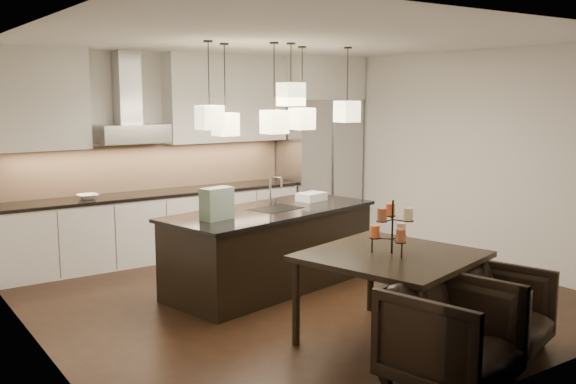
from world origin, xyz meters
TOP-DOWN VIEW (x-y plane):
  - floor at (0.00, 0.00)m, footprint 5.50×5.50m
  - ceiling at (0.00, 0.00)m, footprint 5.50×5.50m
  - wall_back at (0.00, 2.76)m, footprint 5.50×0.02m
  - wall_front at (0.00, -2.76)m, footprint 5.50×0.02m
  - wall_left at (-2.76, 0.00)m, footprint 0.02×5.50m
  - wall_right at (2.76, 0.00)m, footprint 0.02×5.50m
  - refrigerator at (2.10, 2.38)m, footprint 1.20×0.72m
  - fridge_panel at (2.10, 2.38)m, footprint 1.26×0.72m
  - lower_cabinets at (-0.62, 2.43)m, footprint 4.21×0.62m
  - countertop at (-0.62, 2.43)m, footprint 4.21×0.66m
  - backsplash at (-0.62, 2.73)m, footprint 4.21×0.02m
  - upper_cab_left at (-2.10, 2.57)m, footprint 1.25×0.35m
  - upper_cab_right at (0.55, 2.57)m, footprint 1.85×0.35m
  - hood_canopy at (-0.93, 2.48)m, footprint 0.90×0.52m
  - hood_chimney at (-0.93, 2.59)m, footprint 0.30×0.28m
  - fruit_bowl at (-1.57, 2.38)m, footprint 0.26×0.26m
  - island_body at (-0.07, 0.45)m, footprint 2.66×1.52m
  - island_top at (-0.07, 0.45)m, footprint 2.76×1.61m
  - faucet at (0.01, 0.57)m, footprint 0.15×0.26m
  - tote_bag at (-0.86, 0.27)m, footprint 0.37×0.25m
  - food_container at (0.68, 0.67)m, footprint 0.38×0.31m
  - dining_table at (-0.09, -1.57)m, footprint 1.69×1.69m
  - candelabra at (-0.09, -1.57)m, footprint 0.49×0.49m
  - candle_a at (0.05, -1.53)m, footprint 0.10×0.10m
  - candle_b at (-0.20, -1.46)m, footprint 0.10×0.10m
  - candle_c at (-0.13, -1.72)m, footprint 0.10×0.10m
  - candle_d at (-0.00, -1.44)m, footprint 0.10×0.10m
  - candle_e at (-0.24, -1.59)m, footprint 0.10×0.10m
  - candle_f at (-0.04, -1.70)m, footprint 0.10×0.10m
  - armchair_left at (-0.33, -2.49)m, footprint 1.06×1.08m
  - armchair_right at (0.59, -2.24)m, footprint 0.96×0.97m
  - pendant_a at (-0.78, 0.57)m, footprint 0.24×0.24m
  - pendant_b at (-0.45, 0.80)m, footprint 0.24×0.24m
  - pendant_c at (0.13, 0.32)m, footprint 0.24×0.24m
  - pendant_d at (0.56, 0.70)m, footprint 0.24×0.24m
  - pendant_e at (1.07, 0.48)m, footprint 0.24×0.24m
  - pendant_f at (-0.07, 0.36)m, footprint 0.24×0.24m

SIDE VIEW (x-z plane):
  - floor at x=0.00m, z-range -0.02..0.00m
  - armchair_right at x=0.59m, z-range 0.00..0.72m
  - armchair_left at x=-0.33m, z-range 0.00..0.82m
  - dining_table at x=-0.09m, z-range 0.00..0.83m
  - lower_cabinets at x=-0.62m, z-range 0.00..0.88m
  - island_body at x=-0.07m, z-range 0.00..0.88m
  - countertop at x=-0.62m, z-range 0.88..0.92m
  - island_top at x=-0.07m, z-range 0.88..0.92m
  - fruit_bowl at x=-1.57m, z-range 0.92..0.98m
  - food_container at x=0.68m, z-range 0.92..1.02m
  - candle_a at x=0.05m, z-range 0.97..1.08m
  - candle_b at x=-0.20m, z-range 0.97..1.08m
  - candle_c at x=-0.13m, z-range 0.97..1.08m
  - candelabra at x=-0.09m, z-range 0.83..1.31m
  - refrigerator at x=2.10m, z-range 0.00..2.15m
  - tote_bag at x=-0.86m, z-range 0.92..1.26m
  - faucet at x=0.01m, z-range 0.92..1.30m
  - candle_d at x=0.00m, z-range 1.14..1.25m
  - candle_e at x=-0.24m, z-range 1.14..1.25m
  - candle_f at x=-0.04m, z-range 1.14..1.25m
  - backsplash at x=-0.62m, z-range 0.92..1.55m
  - wall_back at x=0.00m, z-range 0.00..2.80m
  - wall_front at x=0.00m, z-range 0.00..2.80m
  - wall_left at x=-2.76m, z-range 0.00..2.80m
  - wall_right at x=2.76m, z-range 0.00..2.80m
  - hood_canopy at x=-0.93m, z-range 1.60..1.84m
  - pendant_b at x=-0.45m, z-range 1.76..2.02m
  - pendant_f at x=-0.07m, z-range 1.80..2.06m
  - pendant_d at x=0.56m, z-range 1.81..2.07m
  - pendant_a at x=-0.78m, z-range 1.86..2.12m
  - pendant_e at x=1.07m, z-range 1.89..2.15m
  - upper_cab_left at x=-2.10m, z-range 1.55..2.80m
  - upper_cab_right at x=0.55m, z-range 1.55..2.80m
  - pendant_c at x=0.13m, z-range 2.10..2.36m
  - hood_chimney at x=-0.93m, z-range 1.84..2.80m
  - fridge_panel at x=2.10m, z-range 2.15..2.80m
  - ceiling at x=0.00m, z-range 2.80..2.82m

